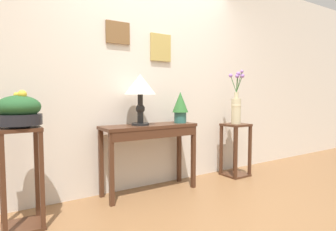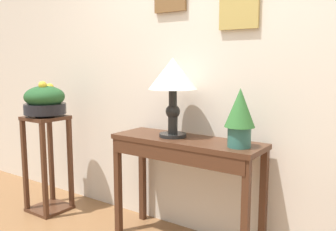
# 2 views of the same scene
# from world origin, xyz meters

# --- Properties ---
(back_wall_with_art) EXTENTS (9.00, 0.13, 2.80)m
(back_wall_with_art) POSITION_xyz_m (-0.00, 1.33, 1.40)
(back_wall_with_art) COLOR beige
(back_wall_with_art) RESTS_ON ground
(console_table) EXTENTS (1.10, 0.36, 0.78)m
(console_table) POSITION_xyz_m (-0.14, 1.04, 0.65)
(console_table) COLOR #472819
(console_table) RESTS_ON ground
(table_lamp) EXTENTS (0.35, 0.35, 0.56)m
(table_lamp) POSITION_xyz_m (-0.25, 1.06, 1.20)
(table_lamp) COLOR black
(table_lamp) RESTS_ON console_table
(potted_plant_on_console) EXTENTS (0.19, 0.19, 0.37)m
(potted_plant_on_console) POSITION_xyz_m (0.28, 1.04, 0.99)
(potted_plant_on_console) COLOR #2D665B
(potted_plant_on_console) RESTS_ON console_table
(pedestal_stand_left) EXTENTS (0.32, 0.32, 0.85)m
(pedestal_stand_left) POSITION_xyz_m (-1.46, 0.88, 0.43)
(pedestal_stand_left) COLOR #472819
(pedestal_stand_left) RESTS_ON ground
(planter_bowl_wide_left) EXTENTS (0.35, 0.35, 0.30)m
(planter_bowl_wide_left) POSITION_xyz_m (-1.46, 0.88, 0.99)
(planter_bowl_wide_left) COLOR black
(planter_bowl_wide_left) RESTS_ON pedestal_stand_left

